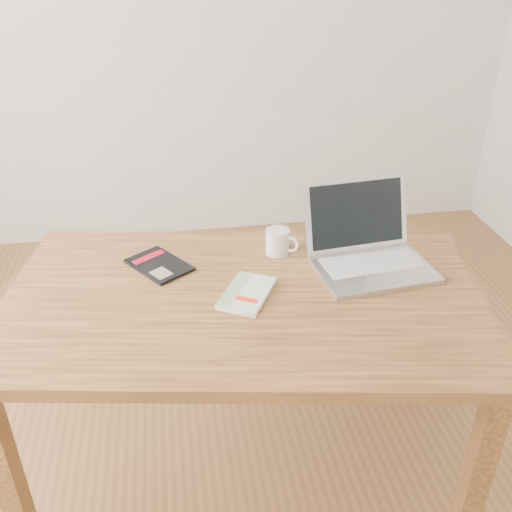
{
  "coord_description": "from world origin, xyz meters",
  "views": [
    {
      "loc": [
        -0.07,
        -1.34,
        1.73
      ],
      "look_at": [
        0.17,
        0.15,
        0.85
      ],
      "focal_mm": 40.0,
      "sensor_mm": 36.0,
      "label": 1
    }
  ],
  "objects": [
    {
      "name": "room",
      "position": [
        -0.07,
        0.0,
        1.36
      ],
      "size": [
        4.04,
        4.04,
        2.7
      ],
      "color": "brown",
      "rests_on": "ground"
    },
    {
      "name": "desk",
      "position": [
        0.12,
        0.09,
        0.66
      ],
      "size": [
        1.58,
        1.07,
        0.75
      ],
      "rotation": [
        0.0,
        0.0,
        -0.17
      ],
      "color": "brown",
      "rests_on": "ground"
    },
    {
      "name": "white_guidebook",
      "position": [
        0.14,
        0.09,
        0.76
      ],
      "size": [
        0.21,
        0.24,
        0.02
      ],
      "rotation": [
        0.0,
        0.0,
        -0.5
      ],
      "color": "silver",
      "rests_on": "desk"
    },
    {
      "name": "black_guidebook",
      "position": [
        -0.13,
        0.3,
        0.76
      ],
      "size": [
        0.23,
        0.25,
        0.01
      ],
      "rotation": [
        0.0,
        0.0,
        0.62
      ],
      "color": "black",
      "rests_on": "desk"
    },
    {
      "name": "laptop",
      "position": [
        0.56,
        0.22,
        0.8
      ],
      "size": [
        0.4,
        0.37,
        0.25
      ],
      "rotation": [
        0.0,
        0.0,
        0.11
      ],
      "color": "silver",
      "rests_on": "desk"
    },
    {
      "name": "coffee_mug",
      "position": [
        0.28,
        0.33,
        0.8
      ],
      "size": [
        0.11,
        0.09,
        0.09
      ],
      "rotation": [
        0.0,
        0.0,
        -0.6
      ],
      "color": "white",
      "rests_on": "desk"
    }
  ]
}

